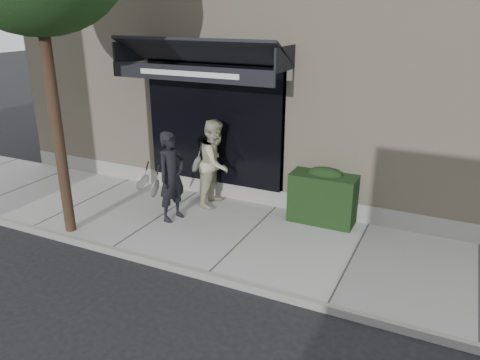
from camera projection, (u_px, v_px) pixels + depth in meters
The scene contains 7 objects.
ground at pixel (247, 240), 8.98m from camera, with size 80.00×80.00×0.00m, color black.
sidewalk at pixel (247, 237), 8.95m from camera, with size 20.00×3.00×0.12m, color #A4A59F.
curb at pixel (208, 276), 7.64m from camera, with size 20.00×0.10×0.14m, color gray.
building_facade at pixel (327, 67), 12.23m from camera, with size 14.30×8.04×5.64m.
hedge at pixel (323, 196), 9.36m from camera, with size 1.30×0.70×1.14m.
pedestrian_front at pixel (172, 177), 9.31m from camera, with size 0.83×0.91×1.84m.
pedestrian_back at pixel (216, 163), 10.05m from camera, with size 0.79×0.93×1.89m.
Camera 1 is at (3.35, -7.30, 4.18)m, focal length 35.00 mm.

